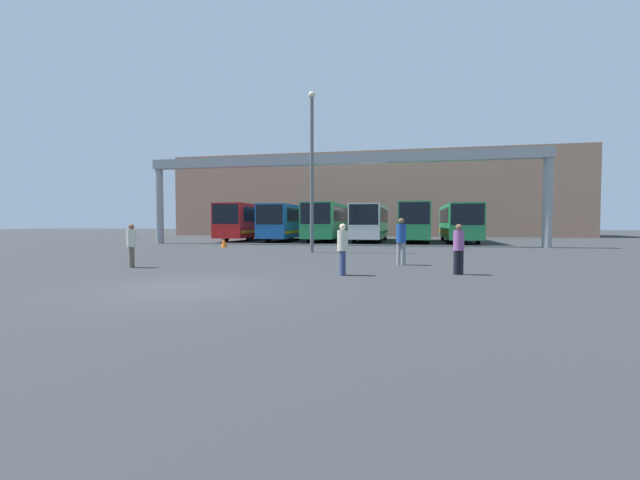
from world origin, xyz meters
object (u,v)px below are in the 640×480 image
(bus_slot_4, at_px, (414,220))
(lamp_post, at_px, (312,166))
(traffic_cone, at_px, (224,243))
(bus_slot_5, at_px, (459,221))
(bus_slot_0, at_px, (251,220))
(pedestrian_far_center, at_px, (401,240))
(pedestrian_near_center, at_px, (132,244))
(pedestrian_mid_right, at_px, (343,248))
(bus_slot_2, at_px, (330,220))
(bus_slot_1, at_px, (291,221))
(pedestrian_mid_left, at_px, (459,248))
(bus_slot_3, at_px, (371,221))

(bus_slot_4, xyz_separation_m, lamp_post, (-5.52, -14.64, 2.86))
(traffic_cone, bearing_deg, bus_slot_5, 36.19)
(bus_slot_0, bearing_deg, bus_slot_5, 0.98)
(pedestrian_far_center, xyz_separation_m, pedestrian_near_center, (-9.53, -3.02, -0.12))
(pedestrian_mid_right, bearing_deg, pedestrian_near_center, -109.80)
(pedestrian_near_center, height_order, lamp_post, lamp_post)
(bus_slot_2, xyz_separation_m, lamp_post, (1.97, -15.53, 2.84))
(bus_slot_1, bearing_deg, bus_slot_4, -4.81)
(traffic_cone, bearing_deg, pedestrian_far_center, -39.33)
(bus_slot_4, bearing_deg, bus_slot_0, 178.46)
(bus_slot_0, relative_size, bus_slot_2, 0.92)
(bus_slot_2, xyz_separation_m, pedestrian_mid_left, (8.78, -24.37, -1.05))
(bus_slot_3, bearing_deg, bus_slot_4, -11.45)
(bus_slot_1, distance_m, bus_slot_3, 7.49)
(pedestrian_far_center, relative_size, lamp_post, 0.21)
(traffic_cone, bearing_deg, bus_slot_1, 84.61)
(bus_slot_4, relative_size, traffic_cone, 16.99)
(bus_slot_1, xyz_separation_m, bus_slot_2, (3.75, -0.06, 0.06))
(traffic_cone, height_order, lamp_post, lamp_post)
(bus_slot_3, distance_m, pedestrian_mid_right, 25.25)
(bus_slot_0, relative_size, traffic_cone, 18.31)
(bus_slot_1, xyz_separation_m, bus_slot_3, (7.49, -0.19, -0.02))
(bus_slot_2, relative_size, bus_slot_5, 1.03)
(bus_slot_1, bearing_deg, bus_slot_2, -0.88)
(bus_slot_4, relative_size, pedestrian_far_center, 5.75)
(bus_slot_1, relative_size, pedestrian_near_center, 7.74)
(bus_slot_5, xyz_separation_m, pedestrian_mid_left, (-2.46, -24.20, -0.96))
(bus_slot_1, height_order, pedestrian_near_center, bus_slot_1)
(bus_slot_2, bearing_deg, bus_slot_5, -0.83)
(bus_slot_2, bearing_deg, pedestrian_far_center, -72.22)
(bus_slot_4, xyz_separation_m, pedestrian_far_center, (-0.55, -20.75, -0.91))
(bus_slot_0, distance_m, pedestrian_far_center, 25.62)
(pedestrian_mid_right, bearing_deg, pedestrian_mid_left, 90.06)
(lamp_post, bearing_deg, pedestrian_mid_left, -52.40)
(pedestrian_far_center, bearing_deg, bus_slot_1, -41.44)
(bus_slot_4, xyz_separation_m, traffic_cone, (-12.37, -11.06, -1.57))
(pedestrian_far_center, relative_size, traffic_cone, 2.95)
(bus_slot_3, distance_m, bus_slot_4, 3.82)
(bus_slot_2, relative_size, pedestrian_mid_right, 7.60)
(bus_slot_4, xyz_separation_m, pedestrian_near_center, (-10.08, -23.77, -1.03))
(bus_slot_3, relative_size, pedestrian_mid_left, 7.50)
(bus_slot_0, xyz_separation_m, bus_slot_5, (18.73, 0.32, -0.09))
(bus_slot_0, distance_m, bus_slot_1, 3.78)
(bus_slot_4, bearing_deg, pedestrian_mid_left, -86.87)
(bus_slot_0, bearing_deg, bus_slot_4, -1.54)
(bus_slot_5, bearing_deg, pedestrian_mid_left, -95.80)
(bus_slot_4, bearing_deg, traffic_cone, -138.19)
(bus_slot_5, bearing_deg, pedestrian_far_center, -101.32)
(bus_slot_3, height_order, lamp_post, lamp_post)
(bus_slot_4, distance_m, pedestrian_far_center, 20.78)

